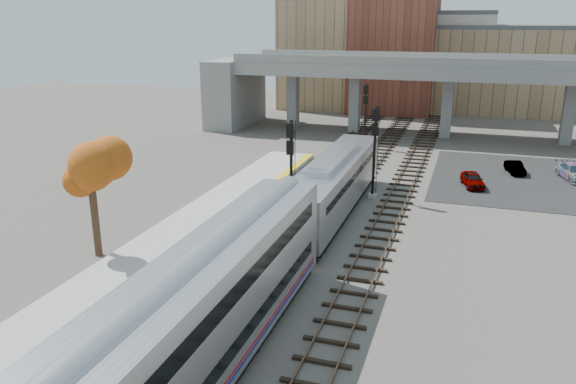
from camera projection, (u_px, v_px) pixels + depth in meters
The scene contains 16 objects.
ground at pixel (247, 300), 28.23m from camera, with size 160.00×160.00×0.00m, color #47423D.
platform at pixel (123, 277), 30.36m from camera, with size 4.50×60.00×0.35m, color #9E9E99.
yellow_strip at pixel (153, 278), 29.73m from camera, with size 0.70×60.00×0.01m, color yellow.
tracks at pixel (327, 219), 39.27m from camera, with size 10.70×95.00×0.25m.
overpass at pixel (430, 87), 65.84m from camera, with size 54.00×12.00×9.50m.
buildings_far at pixel (419, 57), 85.88m from camera, with size 43.00×21.00×20.60m.
parking_lot at pixel (515, 179), 49.42m from camera, with size 14.00×18.00×0.04m, color black.
locomotive at pixel (334, 183), 40.00m from camera, with size 3.02×19.05×4.10m.
coach at pixel (178, 344), 19.35m from camera, with size 3.03×25.00×5.00m.
signal_mast_near at pixel (291, 175), 37.02m from camera, with size 0.60×0.64×7.30m.
signal_mast_mid at pixel (374, 153), 43.20m from camera, with size 0.60×0.64×7.22m.
signal_mast_far at pixel (365, 117), 60.69m from camera, with size 0.60×0.64×6.84m.
tree at pixel (90, 172), 32.02m from camera, with size 3.60×3.60×6.92m.
car_a at pixel (473, 179), 46.87m from camera, with size 1.47×3.64×1.24m, color #99999E.
car_b at pixel (515, 168), 50.89m from camera, with size 1.14×3.27×1.08m, color #99999E.
car_c at pixel (574, 172), 48.95m from camera, with size 1.85×4.56×1.32m, color #99999E.
Camera 1 is at (9.92, -23.42, 13.56)m, focal length 35.00 mm.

